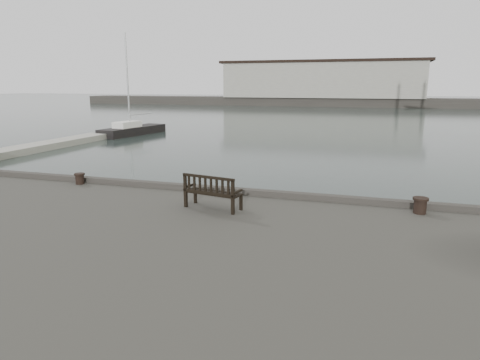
# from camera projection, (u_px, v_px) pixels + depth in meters

# --- Properties ---
(ground) EXTENTS (400.00, 400.00, 0.00)m
(ground) POSITION_uv_depth(u_px,v_px,m) (215.00, 236.00, 14.43)
(ground) COLOR black
(ground) RESTS_ON ground
(breakwater) EXTENTS (140.00, 9.50, 12.20)m
(breakwater) POSITION_uv_depth(u_px,v_px,m) (336.00, 88.00, 100.46)
(breakwater) COLOR #383530
(breakwater) RESTS_ON ground
(bench) EXTENTS (1.73, 0.87, 0.95)m
(bench) POSITION_uv_depth(u_px,v_px,m) (213.00, 198.00, 11.99)
(bench) COLOR black
(bench) RESTS_ON quay
(bollard_left) EXTENTS (0.45, 0.45, 0.38)m
(bollard_left) POSITION_uv_depth(u_px,v_px,m) (80.00, 179.00, 15.01)
(bollard_left) COLOR black
(bollard_left) RESTS_ON quay
(bollard_right) EXTENTS (0.45, 0.45, 0.44)m
(bollard_right) POSITION_uv_depth(u_px,v_px,m) (420.00, 206.00, 11.57)
(bollard_right) COLOR black
(bollard_right) RESTS_ON quay
(yacht_d) EXTENTS (3.36, 8.43, 10.51)m
(yacht_d) POSITION_uv_depth(u_px,v_px,m) (133.00, 132.00, 43.63)
(yacht_d) COLOR black
(yacht_d) RESTS_ON ground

